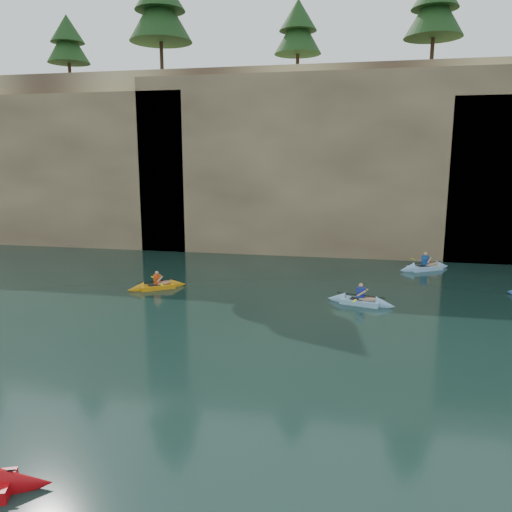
# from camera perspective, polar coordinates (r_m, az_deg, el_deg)

# --- Properties ---
(ground) EXTENTS (160.00, 160.00, 0.00)m
(ground) POSITION_cam_1_polar(r_m,az_deg,el_deg) (11.58, -11.00, -20.67)
(ground) COLOR black
(ground) RESTS_ON ground
(cliff) EXTENTS (70.00, 16.00, 12.00)m
(cliff) POSITION_cam_1_polar(r_m,az_deg,el_deg) (39.23, 5.88, 11.05)
(cliff) COLOR tan
(cliff) RESTS_ON ground
(cliff_slab_west) EXTENTS (26.00, 2.40, 10.56)m
(cliff_slab_west) POSITION_cam_1_polar(r_m,az_deg,el_deg) (39.69, -25.91, 8.96)
(cliff_slab_west) COLOR tan
(cliff_slab_west) RESTS_ON ground
(cliff_slab_center) EXTENTS (24.00, 2.40, 11.40)m
(cliff_slab_center) POSITION_cam_1_polar(r_m,az_deg,el_deg) (31.69, 8.16, 10.42)
(cliff_slab_center) COLOR tan
(cliff_slab_center) RESTS_ON ground
(sea_cave_west) EXTENTS (4.50, 1.00, 4.00)m
(sea_cave_west) POSITION_cam_1_polar(r_m,az_deg,el_deg) (38.19, -23.68, 4.14)
(sea_cave_west) COLOR black
(sea_cave_west) RESTS_ON ground
(sea_cave_center) EXTENTS (3.50, 1.00, 3.20)m
(sea_cave_center) POSITION_cam_1_polar(r_m,az_deg,el_deg) (32.30, -2.82, 3.23)
(sea_cave_center) COLOR black
(sea_cave_center) RESTS_ON ground
(sea_cave_east) EXTENTS (5.00, 1.00, 4.50)m
(sea_cave_east) POSITION_cam_1_polar(r_m,az_deg,el_deg) (31.79, 22.47, 3.45)
(sea_cave_east) COLOR black
(sea_cave_east) RESTS_ON ground
(kayaker_orange) EXTENTS (2.61, 2.19, 1.06)m
(kayaker_orange) POSITION_cam_1_polar(r_m,az_deg,el_deg) (23.94, -11.22, -3.39)
(kayaker_orange) COLOR orange
(kayaker_orange) RESTS_ON ground
(kayaker_ltblue_near) EXTENTS (2.96, 2.20, 1.14)m
(kayaker_ltblue_near) POSITION_cam_1_polar(r_m,az_deg,el_deg) (21.50, 11.84, -5.06)
(kayaker_ltblue_near) COLOR #8BBFE8
(kayaker_ltblue_near) RESTS_ON ground
(kayaker_ltblue_mid) EXTENTS (3.14, 2.36, 1.23)m
(kayaker_ltblue_mid) POSITION_cam_1_polar(r_m,az_deg,el_deg) (28.89, 18.71, -1.22)
(kayaker_ltblue_mid) COLOR #91C6F4
(kayaker_ltblue_mid) RESTS_ON ground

